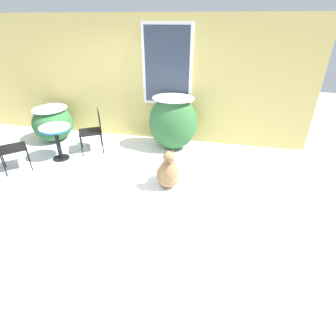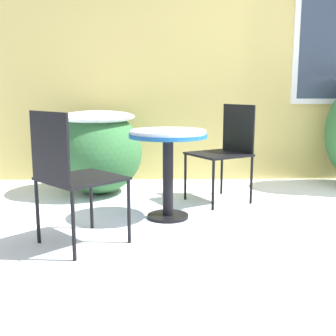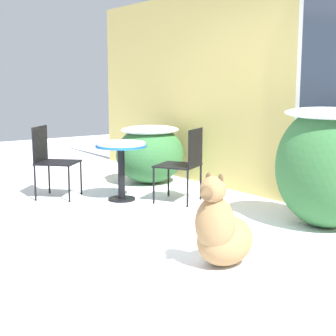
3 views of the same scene
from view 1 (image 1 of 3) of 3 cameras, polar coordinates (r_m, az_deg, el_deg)
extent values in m
plane|color=white|center=(4.93, -15.90, -2.75)|extent=(16.00, 16.00, 0.00)
cube|color=tan|center=(6.33, -8.39, 18.32)|extent=(8.00, 0.06, 2.67)
cube|color=silver|center=(5.97, -0.21, 21.42)|extent=(1.09, 0.04, 1.65)
cube|color=#2D3847|center=(5.96, -0.25, 21.40)|extent=(0.97, 0.01, 1.53)
ellipsoid|color=#2D6033|center=(6.83, -23.75, 8.90)|extent=(0.87, 0.99, 0.82)
ellipsoid|color=white|center=(6.73, -24.36, 11.67)|extent=(0.74, 0.84, 0.12)
ellipsoid|color=#2D6033|center=(5.76, 1.09, 9.81)|extent=(1.05, 0.86, 1.19)
ellipsoid|color=white|center=(5.60, 1.15, 14.96)|extent=(0.89, 0.73, 0.12)
cylinder|color=black|center=(5.94, -22.18, 2.05)|extent=(0.33, 0.33, 0.03)
cylinder|color=black|center=(5.81, -22.79, 4.89)|extent=(0.08, 0.08, 0.63)
cylinder|color=#195699|center=(5.69, -23.43, 7.88)|extent=(0.62, 0.62, 0.03)
cylinder|color=white|center=(5.68, -23.49, 8.15)|extent=(0.59, 0.59, 0.03)
cube|color=black|center=(5.92, -16.61, 7.57)|extent=(0.64, 0.64, 0.02)
cube|color=black|center=(5.85, -14.71, 9.96)|extent=(0.23, 0.38, 0.44)
cylinder|color=black|center=(6.21, -18.40, 6.04)|extent=(0.02, 0.02, 0.43)
cylinder|color=black|center=(5.81, -18.29, 4.43)|extent=(0.02, 0.02, 0.43)
cylinder|color=black|center=(6.21, -14.44, 6.64)|extent=(0.02, 0.02, 0.43)
cylinder|color=black|center=(5.81, -14.07, 5.07)|extent=(0.02, 0.02, 0.43)
cube|color=black|center=(5.73, -30.76, 3.75)|extent=(0.66, 0.66, 0.02)
cylinder|color=black|center=(5.62, -27.89, 1.47)|extent=(0.02, 0.02, 0.43)
cylinder|color=black|center=(6.02, -28.39, 3.10)|extent=(0.02, 0.02, 0.43)
cylinder|color=black|center=(5.63, -32.12, 0.32)|extent=(0.02, 0.02, 0.43)
cylinder|color=black|center=(6.03, -32.35, 2.02)|extent=(0.02, 0.02, 0.43)
ellipsoid|color=#937047|center=(4.54, 0.00, -1.53)|extent=(0.55, 0.62, 0.39)
ellipsoid|color=#937047|center=(4.33, 0.18, -0.70)|extent=(0.39, 0.36, 0.43)
sphere|color=#937047|center=(4.16, 0.23, 2.33)|extent=(0.20, 0.20, 0.20)
cone|color=brown|center=(4.05, 0.41, 1.24)|extent=(0.13, 0.11, 0.11)
ellipsoid|color=brown|center=(4.14, -0.55, 3.33)|extent=(0.05, 0.04, 0.09)
ellipsoid|color=brown|center=(4.15, 0.98, 3.39)|extent=(0.05, 0.04, 0.09)
ellipsoid|color=#937047|center=(4.81, -0.25, -1.14)|extent=(0.15, 0.26, 0.07)
camera|label=2|loc=(3.78, -53.34, -7.67)|focal=45.00mm
camera|label=3|loc=(2.60, 63.33, -14.22)|focal=55.00mm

